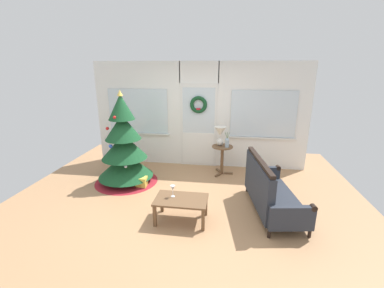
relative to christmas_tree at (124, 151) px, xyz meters
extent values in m
plane|color=#AD7F56|center=(1.44, -0.82, -0.71)|extent=(6.76, 6.76, 0.00)
cube|color=white|center=(-0.08, 1.27, 0.57)|extent=(2.15, 0.08, 2.55)
cube|color=white|center=(2.97, 1.27, 0.57)|extent=(2.15, 0.08, 2.55)
cube|color=white|center=(1.44, 1.27, 1.59)|extent=(0.94, 0.08, 0.50)
cube|color=silver|center=(1.44, 1.23, 0.32)|extent=(0.90, 0.05, 2.05)
cube|color=white|center=(1.44, 1.21, -0.26)|extent=(0.78, 0.02, 0.80)
cube|color=silver|center=(1.44, 1.21, 0.69)|extent=(0.78, 0.01, 1.10)
cube|color=silver|center=(-0.08, 1.21, 0.64)|extent=(1.50, 0.01, 1.10)
cube|color=silver|center=(2.97, 1.21, 0.64)|extent=(1.50, 0.01, 1.10)
cube|color=silver|center=(-0.08, 1.20, 0.07)|extent=(1.59, 0.06, 0.03)
cube|color=silver|center=(2.97, 1.20, 0.07)|extent=(1.59, 0.06, 0.03)
torus|color=#164424|center=(1.44, 1.17, 0.84)|extent=(0.41, 0.09, 0.41)
cube|color=red|center=(1.44, 1.15, 0.71)|extent=(0.10, 0.02, 0.10)
cylinder|color=#4C331E|center=(0.00, 0.00, -0.61)|extent=(0.10, 0.10, 0.20)
cone|color=maroon|center=(0.00, 0.00, -0.66)|extent=(1.35, 1.35, 0.10)
cone|color=#194C28|center=(0.00, 0.00, -0.31)|extent=(1.17, 1.17, 0.52)
cone|color=#194C28|center=(0.00, 0.00, 0.10)|extent=(0.96, 0.96, 0.52)
cone|color=#194C28|center=(0.00, 0.00, 0.52)|extent=(0.75, 0.75, 0.52)
cone|color=#194C28|center=(0.00, 0.00, 0.94)|extent=(0.54, 0.54, 0.52)
cone|color=#E0BC4C|center=(0.00, 0.00, 1.21)|extent=(0.12, 0.12, 0.12)
sphere|color=red|center=(-0.27, -0.12, 0.50)|extent=(0.07, 0.07, 0.07)
sphere|color=gold|center=(0.07, 0.25, 0.64)|extent=(0.07, 0.07, 0.07)
sphere|color=silver|center=(0.16, -0.37, -0.20)|extent=(0.06, 0.06, 0.06)
sphere|color=#264CB2|center=(-0.14, -0.33, 0.19)|extent=(0.08, 0.08, 0.08)
sphere|color=red|center=(-0.05, -0.22, 0.76)|extent=(0.06, 0.06, 0.06)
sphere|color=gold|center=(0.07, 0.33, 0.18)|extent=(0.05, 0.05, 0.05)
cylinder|color=black|center=(3.42, -1.48, -0.64)|extent=(0.05, 0.05, 0.14)
cylinder|color=black|center=(3.19, -0.02, -0.64)|extent=(0.05, 0.05, 0.14)
cylinder|color=black|center=(2.82, -1.58, -0.64)|extent=(0.05, 0.05, 0.14)
cylinder|color=black|center=(2.59, -0.11, -0.64)|extent=(0.05, 0.05, 0.14)
cube|color=#282D38|center=(3.01, -0.80, -0.50)|extent=(0.93, 1.52, 0.14)
cube|color=#282D38|center=(2.71, -0.84, -0.12)|extent=(0.34, 1.43, 0.62)
cube|color=black|center=(2.71, -0.84, 0.22)|extent=(0.29, 1.39, 0.06)
cube|color=#282D38|center=(3.12, -1.54, -0.38)|extent=(0.67, 0.19, 0.38)
cylinder|color=black|center=(3.41, -1.50, -0.21)|extent=(0.10, 0.10, 0.09)
cube|color=#282D38|center=(2.89, -0.05, -0.38)|extent=(0.67, 0.19, 0.38)
cylinder|color=black|center=(3.18, 0.00, -0.21)|extent=(0.10, 0.10, 0.09)
cylinder|color=brown|center=(2.05, 0.72, -0.04)|extent=(0.48, 0.48, 0.02)
cylinder|color=brown|center=(2.05, 0.72, -0.38)|extent=(0.07, 0.07, 0.66)
cube|color=brown|center=(2.21, 0.72, -0.69)|extent=(0.20, 0.05, 0.04)
cube|color=brown|center=(1.97, 0.86, -0.69)|extent=(0.14, 0.20, 0.04)
cube|color=brown|center=(1.97, 0.58, -0.69)|extent=(0.14, 0.20, 0.04)
sphere|color=silver|center=(1.99, 0.76, 0.05)|extent=(0.16, 0.16, 0.16)
cylinder|color=silver|center=(1.99, 0.76, 0.18)|extent=(0.02, 0.02, 0.06)
cone|color=silver|center=(1.99, 0.76, 0.31)|extent=(0.28, 0.28, 0.20)
cylinder|color=#99ADBC|center=(2.15, 0.66, 0.05)|extent=(0.09, 0.09, 0.16)
sphere|color=#99ADBC|center=(2.15, 0.66, 0.13)|extent=(0.10, 0.10, 0.10)
cylinder|color=#4C7042|center=(2.13, 0.66, 0.23)|extent=(0.07, 0.01, 0.17)
cylinder|color=#4C7042|center=(2.15, 0.66, 0.23)|extent=(0.01, 0.01, 0.18)
cylinder|color=#4C7042|center=(2.17, 0.66, 0.23)|extent=(0.07, 0.01, 0.17)
cube|color=brown|center=(1.46, -1.31, -0.33)|extent=(0.84, 0.53, 0.03)
cube|color=brown|center=(1.08, -1.53, -0.53)|extent=(0.05, 0.05, 0.36)
cube|color=brown|center=(1.84, -1.54, -0.53)|extent=(0.05, 0.05, 0.36)
cube|color=brown|center=(1.09, -1.09, -0.53)|extent=(0.05, 0.05, 0.36)
cube|color=brown|center=(1.85, -1.10, -0.53)|extent=(0.05, 0.05, 0.36)
cylinder|color=silver|center=(1.32, -1.26, -0.31)|extent=(0.06, 0.06, 0.01)
cylinder|color=silver|center=(1.32, -1.26, -0.26)|extent=(0.01, 0.01, 0.10)
cone|color=silver|center=(1.32, -1.26, -0.16)|extent=(0.08, 0.08, 0.09)
cube|color=#D8C64C|center=(0.42, -0.21, -0.60)|extent=(0.22, 0.19, 0.22)
camera|label=1|loc=(2.16, -4.98, 1.71)|focal=24.28mm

